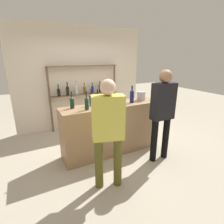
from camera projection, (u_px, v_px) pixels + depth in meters
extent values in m
plane|color=#B2A893|center=(112.00, 151.00, 3.86)|extent=(16.00, 16.00, 0.00)
cube|color=#997551|center=(112.00, 129.00, 3.70)|extent=(2.10, 0.52, 1.06)
cube|color=beige|center=(82.00, 78.00, 5.00)|extent=(3.70, 0.12, 2.80)
cylinder|color=brown|center=(50.00, 101.00, 4.59)|extent=(0.05, 0.05, 1.75)
cylinder|color=brown|center=(114.00, 94.00, 5.43)|extent=(0.05, 0.05, 1.75)
cube|color=brown|center=(83.00, 66.00, 4.75)|extent=(1.97, 0.18, 0.02)
cube|color=brown|center=(85.00, 94.00, 4.98)|extent=(1.97, 0.18, 0.02)
cylinder|color=black|center=(59.00, 93.00, 4.63)|extent=(0.08, 0.08, 0.19)
cone|color=black|center=(58.00, 89.00, 4.60)|extent=(0.08, 0.08, 0.04)
cylinder|color=black|center=(58.00, 86.00, 4.58)|extent=(0.03, 0.03, 0.08)
cylinder|color=black|center=(58.00, 85.00, 4.57)|extent=(0.03, 0.03, 0.01)
cylinder|color=black|center=(68.00, 91.00, 4.73)|extent=(0.08, 0.08, 0.22)
cone|color=black|center=(67.00, 87.00, 4.70)|extent=(0.08, 0.08, 0.04)
cylinder|color=black|center=(67.00, 84.00, 4.68)|extent=(0.03, 0.03, 0.09)
cylinder|color=black|center=(67.00, 82.00, 4.66)|extent=(0.03, 0.03, 0.01)
cylinder|color=silver|center=(76.00, 90.00, 4.84)|extent=(0.08, 0.08, 0.24)
cone|color=silver|center=(76.00, 85.00, 4.80)|extent=(0.08, 0.08, 0.03)
cylinder|color=silver|center=(76.00, 83.00, 4.78)|extent=(0.03, 0.03, 0.08)
cylinder|color=maroon|center=(76.00, 82.00, 4.77)|extent=(0.03, 0.03, 0.01)
cylinder|color=brown|center=(85.00, 90.00, 4.95)|extent=(0.07, 0.07, 0.18)
cone|color=brown|center=(84.00, 87.00, 4.92)|extent=(0.07, 0.07, 0.03)
cylinder|color=brown|center=(84.00, 85.00, 4.90)|extent=(0.03, 0.03, 0.09)
cylinder|color=maroon|center=(84.00, 83.00, 4.89)|extent=(0.03, 0.03, 0.01)
cylinder|color=#0F1956|center=(92.00, 90.00, 5.06)|extent=(0.07, 0.07, 0.19)
cone|color=#0F1956|center=(92.00, 86.00, 5.02)|extent=(0.07, 0.07, 0.03)
cylinder|color=#0F1956|center=(92.00, 84.00, 5.01)|extent=(0.03, 0.03, 0.08)
cylinder|color=gold|center=(92.00, 82.00, 4.99)|extent=(0.03, 0.03, 0.01)
cylinder|color=black|center=(100.00, 89.00, 5.16)|extent=(0.07, 0.07, 0.20)
cone|color=black|center=(100.00, 85.00, 5.13)|extent=(0.07, 0.07, 0.03)
cylinder|color=black|center=(100.00, 83.00, 5.11)|extent=(0.03, 0.03, 0.07)
cylinder|color=#232328|center=(100.00, 82.00, 5.10)|extent=(0.03, 0.03, 0.01)
cylinder|color=brown|center=(107.00, 88.00, 5.26)|extent=(0.08, 0.08, 0.24)
cone|color=brown|center=(107.00, 83.00, 5.22)|extent=(0.08, 0.08, 0.03)
cylinder|color=brown|center=(107.00, 81.00, 5.20)|extent=(0.03, 0.03, 0.08)
cylinder|color=gold|center=(107.00, 80.00, 5.19)|extent=(0.03, 0.03, 0.01)
cylinder|color=#0F1956|center=(92.00, 101.00, 3.46)|extent=(0.08, 0.08, 0.19)
cone|color=#0F1956|center=(91.00, 95.00, 3.43)|extent=(0.08, 0.08, 0.04)
cylinder|color=#0F1956|center=(91.00, 92.00, 3.41)|extent=(0.03, 0.03, 0.10)
cylinder|color=black|center=(91.00, 89.00, 3.39)|extent=(0.03, 0.03, 0.01)
cylinder|color=#0F1956|center=(98.00, 100.00, 3.51)|extent=(0.07, 0.07, 0.19)
cone|color=#0F1956|center=(98.00, 94.00, 3.47)|extent=(0.07, 0.07, 0.03)
cylinder|color=#0F1956|center=(98.00, 91.00, 3.45)|extent=(0.03, 0.03, 0.09)
cylinder|color=gold|center=(97.00, 89.00, 3.44)|extent=(0.03, 0.03, 0.01)
cylinder|color=#0F1956|center=(132.00, 97.00, 3.64)|extent=(0.08, 0.08, 0.24)
cone|color=#0F1956|center=(132.00, 91.00, 3.60)|extent=(0.08, 0.08, 0.04)
cylinder|color=#0F1956|center=(132.00, 88.00, 3.59)|extent=(0.03, 0.03, 0.07)
cylinder|color=#232328|center=(132.00, 86.00, 3.57)|extent=(0.03, 0.03, 0.01)
cylinder|color=black|center=(72.00, 104.00, 3.26)|extent=(0.08, 0.08, 0.18)
cone|color=black|center=(72.00, 98.00, 3.23)|extent=(0.08, 0.08, 0.04)
cylinder|color=black|center=(71.00, 94.00, 3.21)|extent=(0.03, 0.03, 0.10)
cylinder|color=maroon|center=(71.00, 91.00, 3.19)|extent=(0.03, 0.03, 0.01)
cylinder|color=black|center=(87.00, 104.00, 3.16)|extent=(0.07, 0.07, 0.20)
cone|color=black|center=(86.00, 98.00, 3.12)|extent=(0.07, 0.07, 0.03)
cylinder|color=black|center=(86.00, 94.00, 3.10)|extent=(0.03, 0.03, 0.09)
cylinder|color=black|center=(86.00, 92.00, 3.09)|extent=(0.03, 0.03, 0.01)
cylinder|color=#B2B2B7|center=(141.00, 96.00, 3.86)|extent=(0.19, 0.19, 0.19)
cylinder|color=#B2B2B7|center=(141.00, 92.00, 3.83)|extent=(0.20, 0.20, 0.01)
cylinder|color=brown|center=(118.00, 162.00, 2.73)|extent=(0.13, 0.13, 0.82)
cylinder|color=brown|center=(99.00, 164.00, 2.68)|extent=(0.13, 0.13, 0.82)
cube|color=#D1C64C|center=(108.00, 118.00, 2.48)|extent=(0.50, 0.33, 0.65)
sphere|color=#DBB293|center=(108.00, 87.00, 2.35)|extent=(0.22, 0.22, 0.22)
cylinder|color=black|center=(165.00, 138.00, 3.49)|extent=(0.12, 0.12, 0.86)
cylinder|color=black|center=(154.00, 141.00, 3.38)|extent=(0.12, 0.12, 0.86)
cube|color=black|center=(163.00, 101.00, 3.20)|extent=(0.45, 0.22, 0.68)
sphere|color=#936B4C|center=(166.00, 76.00, 3.07)|extent=(0.23, 0.23, 0.23)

